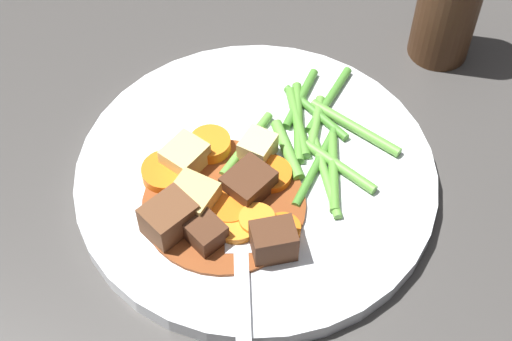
{
  "coord_description": "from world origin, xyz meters",
  "views": [
    {
      "loc": [
        0.28,
        0.2,
        0.46
      ],
      "look_at": [
        0.0,
        0.0,
        0.02
      ],
      "focal_mm": 53.34,
      "sensor_mm": 36.0,
      "label": 1
    }
  ],
  "objects_px": {
    "carrot_slice_4": "(236,223)",
    "carrot_slice_0": "(283,230)",
    "carrot_slice_3": "(166,173)",
    "meat_chunk_0": "(169,219)",
    "carrot_slice_6": "(229,205)",
    "meat_chunk_2": "(274,241)",
    "potato_chunk_2": "(258,148)",
    "carrot_slice_5": "(267,178)",
    "carrot_slice_2": "(210,145)",
    "potato_chunk_1": "(193,200)",
    "fork": "(242,282)",
    "potato_chunk_0": "(185,158)",
    "dinner_plate": "(256,177)",
    "meat_chunk_3": "(249,184)",
    "meat_chunk_1": "(205,233)",
    "carrot_slice_1": "(257,222)"
  },
  "relations": [
    {
      "from": "carrot_slice_3",
      "to": "potato_chunk_2",
      "type": "relative_size",
      "value": 1.47
    },
    {
      "from": "carrot_slice_1",
      "to": "meat_chunk_2",
      "type": "xyz_separation_m",
      "value": [
        0.01,
        0.02,
        0.01
      ]
    },
    {
      "from": "carrot_slice_2",
      "to": "carrot_slice_4",
      "type": "height_order",
      "value": "carrot_slice_2"
    },
    {
      "from": "meat_chunk_2",
      "to": "fork",
      "type": "xyz_separation_m",
      "value": [
        0.03,
        -0.0,
        -0.01
      ]
    },
    {
      "from": "carrot_slice_0",
      "to": "meat_chunk_1",
      "type": "bearing_deg",
      "value": -47.32
    },
    {
      "from": "dinner_plate",
      "to": "carrot_slice_1",
      "type": "height_order",
      "value": "carrot_slice_1"
    },
    {
      "from": "carrot_slice_1",
      "to": "carrot_slice_5",
      "type": "relative_size",
      "value": 0.81
    },
    {
      "from": "dinner_plate",
      "to": "carrot_slice_3",
      "type": "relative_size",
      "value": 7.54
    },
    {
      "from": "carrot_slice_2",
      "to": "carrot_slice_6",
      "type": "distance_m",
      "value": 0.06
    },
    {
      "from": "meat_chunk_1",
      "to": "meat_chunk_2",
      "type": "xyz_separation_m",
      "value": [
        -0.02,
        0.04,
        0.0
      ]
    },
    {
      "from": "carrot_slice_3",
      "to": "carrot_slice_5",
      "type": "height_order",
      "value": "carrot_slice_3"
    },
    {
      "from": "carrot_slice_0",
      "to": "carrot_slice_1",
      "type": "distance_m",
      "value": 0.02
    },
    {
      "from": "potato_chunk_0",
      "to": "meat_chunk_2",
      "type": "distance_m",
      "value": 0.1
    },
    {
      "from": "carrot_slice_4",
      "to": "potato_chunk_2",
      "type": "relative_size",
      "value": 1.43
    },
    {
      "from": "carrot_slice_5",
      "to": "potato_chunk_1",
      "type": "bearing_deg",
      "value": -29.07
    },
    {
      "from": "carrot_slice_2",
      "to": "potato_chunk_2",
      "type": "distance_m",
      "value": 0.04
    },
    {
      "from": "carrot_slice_0",
      "to": "potato_chunk_0",
      "type": "bearing_deg",
      "value": -93.26
    },
    {
      "from": "dinner_plate",
      "to": "carrot_slice_6",
      "type": "bearing_deg",
      "value": 8.08
    },
    {
      "from": "carrot_slice_4",
      "to": "carrot_slice_0",
      "type": "bearing_deg",
      "value": 116.76
    },
    {
      "from": "potato_chunk_1",
      "to": "carrot_slice_1",
      "type": "bearing_deg",
      "value": 107.27
    },
    {
      "from": "dinner_plate",
      "to": "carrot_slice_2",
      "type": "distance_m",
      "value": 0.04
    },
    {
      "from": "carrot_slice_4",
      "to": "meat_chunk_2",
      "type": "distance_m",
      "value": 0.03
    },
    {
      "from": "carrot_slice_2",
      "to": "carrot_slice_6",
      "type": "height_order",
      "value": "carrot_slice_2"
    },
    {
      "from": "carrot_slice_3",
      "to": "carrot_slice_4",
      "type": "xyz_separation_m",
      "value": [
        0.0,
        0.07,
        -0.0
      ]
    },
    {
      "from": "potato_chunk_1",
      "to": "potato_chunk_0",
      "type": "bearing_deg",
      "value": -131.8
    },
    {
      "from": "carrot_slice_3",
      "to": "meat_chunk_0",
      "type": "bearing_deg",
      "value": 43.88
    },
    {
      "from": "meat_chunk_0",
      "to": "meat_chunk_3",
      "type": "height_order",
      "value": "meat_chunk_0"
    },
    {
      "from": "dinner_plate",
      "to": "carrot_slice_3",
      "type": "bearing_deg",
      "value": -48.48
    },
    {
      "from": "carrot_slice_2",
      "to": "fork",
      "type": "height_order",
      "value": "carrot_slice_2"
    },
    {
      "from": "dinner_plate",
      "to": "meat_chunk_1",
      "type": "xyz_separation_m",
      "value": [
        0.07,
        0.01,
        0.02
      ]
    },
    {
      "from": "carrot_slice_0",
      "to": "carrot_slice_4",
      "type": "bearing_deg",
      "value": -63.24
    },
    {
      "from": "potato_chunk_1",
      "to": "fork",
      "type": "distance_m",
      "value": 0.07
    },
    {
      "from": "carrot_slice_6",
      "to": "meat_chunk_3",
      "type": "distance_m",
      "value": 0.02
    },
    {
      "from": "meat_chunk_2",
      "to": "potato_chunk_2",
      "type": "bearing_deg",
      "value": -136.49
    },
    {
      "from": "fork",
      "to": "carrot_slice_2",
      "type": "bearing_deg",
      "value": -131.32
    },
    {
      "from": "carrot_slice_3",
      "to": "potato_chunk_0",
      "type": "relative_size",
      "value": 1.22
    },
    {
      "from": "potato_chunk_1",
      "to": "carrot_slice_4",
      "type": "bearing_deg",
      "value": 99.98
    },
    {
      "from": "carrot_slice_4",
      "to": "meat_chunk_3",
      "type": "xyz_separation_m",
      "value": [
        -0.03,
        -0.01,
        0.01
      ]
    },
    {
      "from": "dinner_plate",
      "to": "carrot_slice_5",
      "type": "xyz_separation_m",
      "value": [
        0.0,
        0.01,
        0.01
      ]
    },
    {
      "from": "carrot_slice_2",
      "to": "dinner_plate",
      "type": "bearing_deg",
      "value": 97.73
    },
    {
      "from": "carrot_slice_2",
      "to": "carrot_slice_4",
      "type": "xyz_separation_m",
      "value": [
        0.04,
        0.06,
        -0.0
      ]
    },
    {
      "from": "potato_chunk_0",
      "to": "fork",
      "type": "distance_m",
      "value": 0.11
    },
    {
      "from": "dinner_plate",
      "to": "meat_chunk_2",
      "type": "relative_size",
      "value": 9.01
    },
    {
      "from": "carrot_slice_5",
      "to": "meat_chunk_3",
      "type": "bearing_deg",
      "value": -18.09
    },
    {
      "from": "carrot_slice_0",
      "to": "carrot_slice_4",
      "type": "xyz_separation_m",
      "value": [
        0.01,
        -0.03,
        0.0
      ]
    },
    {
      "from": "carrot_slice_5",
      "to": "potato_chunk_0",
      "type": "distance_m",
      "value": 0.06
    },
    {
      "from": "carrot_slice_4",
      "to": "fork",
      "type": "bearing_deg",
      "value": 42.2
    },
    {
      "from": "potato_chunk_0",
      "to": "potato_chunk_1",
      "type": "relative_size",
      "value": 0.98
    },
    {
      "from": "meat_chunk_1",
      "to": "potato_chunk_0",
      "type": "bearing_deg",
      "value": -128.87
    },
    {
      "from": "carrot_slice_6",
      "to": "meat_chunk_2",
      "type": "height_order",
      "value": "meat_chunk_2"
    }
  ]
}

